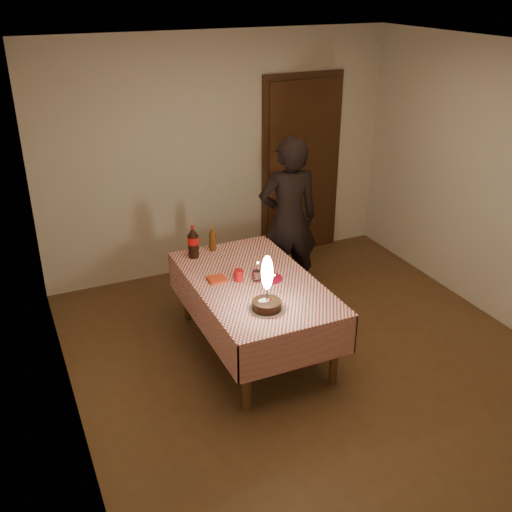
# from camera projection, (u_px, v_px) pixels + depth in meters

# --- Properties ---
(ground) EXTENTS (4.00, 4.50, 0.01)m
(ground) POSITION_uv_depth(u_px,v_px,m) (316.00, 365.00, 5.23)
(ground) COLOR brown
(ground) RESTS_ON ground
(room_shell) EXTENTS (4.04, 4.54, 2.62)m
(room_shell) POSITION_uv_depth(u_px,v_px,m) (325.00, 181.00, 4.60)
(room_shell) COLOR beige
(room_shell) RESTS_ON ground
(dining_table) EXTENTS (1.02, 1.72, 0.69)m
(dining_table) POSITION_uv_depth(u_px,v_px,m) (254.00, 291.00, 5.22)
(dining_table) COLOR brown
(dining_table) RESTS_ON ground
(birthday_cake) EXTENTS (0.29, 0.29, 0.47)m
(birthday_cake) POSITION_uv_depth(u_px,v_px,m) (267.00, 294.00, 4.68)
(birthday_cake) COLOR white
(birthday_cake) RESTS_ON dining_table
(red_plate) EXTENTS (0.22, 0.22, 0.01)m
(red_plate) POSITION_uv_depth(u_px,v_px,m) (270.00, 278.00, 5.21)
(red_plate) COLOR #A80B25
(red_plate) RESTS_ON dining_table
(red_cup) EXTENTS (0.08, 0.08, 0.10)m
(red_cup) POSITION_uv_depth(u_px,v_px,m) (239.00, 275.00, 5.17)
(red_cup) COLOR #B50C11
(red_cup) RESTS_ON dining_table
(clear_cup) EXTENTS (0.07, 0.07, 0.09)m
(clear_cup) POSITION_uv_depth(u_px,v_px,m) (257.00, 276.00, 5.17)
(clear_cup) COLOR white
(clear_cup) RESTS_ON dining_table
(napkin_stack) EXTENTS (0.15, 0.15, 0.02)m
(napkin_stack) POSITION_uv_depth(u_px,v_px,m) (217.00, 279.00, 5.18)
(napkin_stack) COLOR red
(napkin_stack) RESTS_ON dining_table
(cola_bottle) EXTENTS (0.10, 0.10, 0.32)m
(cola_bottle) POSITION_uv_depth(u_px,v_px,m) (193.00, 242.00, 5.55)
(cola_bottle) COLOR black
(cola_bottle) RESTS_ON dining_table
(amber_bottle_left) EXTENTS (0.06, 0.06, 0.26)m
(amber_bottle_left) POSITION_uv_depth(u_px,v_px,m) (212.00, 239.00, 5.71)
(amber_bottle_left) COLOR #542D0E
(amber_bottle_left) RESTS_ON dining_table
(photographer) EXTENTS (0.67, 0.50, 1.71)m
(photographer) POSITION_uv_depth(u_px,v_px,m) (288.00, 220.00, 6.01)
(photographer) COLOR black
(photographer) RESTS_ON ground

